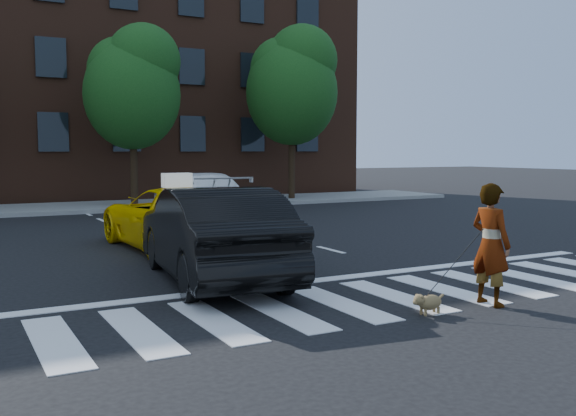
{
  "coord_description": "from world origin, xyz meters",
  "views": [
    {
      "loc": [
        -6.09,
        -7.78,
        2.25
      ],
      "look_at": [
        -0.02,
        3.45,
        1.1
      ],
      "focal_mm": 40.0,
      "sensor_mm": 36.0,
      "label": 1
    }
  ],
  "objects": [
    {
      "name": "building",
      "position": [
        0.0,
        25.0,
        6.0
      ],
      "size": [
        26.0,
        10.0,
        12.0
      ],
      "primitive_type": "cube",
      "color": "#4C2A1B",
      "rests_on": "ground"
    },
    {
      "name": "taxi",
      "position": [
        -1.4,
        6.38,
        0.71
      ],
      "size": [
        2.5,
        5.17,
        1.42
      ],
      "primitive_type": "imported",
      "rotation": [
        0.0,
        0.0,
        3.17
      ],
      "color": "yellow",
      "rests_on": "ground"
    },
    {
      "name": "tree_right",
      "position": [
        7.53,
        17.0,
        5.26
      ],
      "size": [
        4.0,
        4.0,
        7.7
      ],
      "color": "black",
      "rests_on": "ground"
    },
    {
      "name": "woman",
      "position": [
        0.86,
        -1.1,
        0.89
      ],
      "size": [
        0.48,
        0.68,
        1.78
      ],
      "primitive_type": "imported",
      "rotation": [
        0.0,
        0.0,
        1.65
      ],
      "color": "#999999",
      "rests_on": "ground"
    },
    {
      "name": "taxi_sign",
      "position": [
        -1.4,
        6.18,
        1.58
      ],
      "size": [
        0.66,
        0.3,
        0.32
      ],
      "primitive_type": "cube",
      "rotation": [
        0.0,
        0.0,
        3.17
      ],
      "color": "white",
      "rests_on": "taxi"
    },
    {
      "name": "stop_line",
      "position": [
        0.0,
        1.6,
        0.01
      ],
      "size": [
        12.0,
        0.3,
        0.01
      ],
      "primitive_type": "cube",
      "color": "silver",
      "rests_on": "ground"
    },
    {
      "name": "black_sedan",
      "position": [
        -2.0,
        2.5,
        0.81
      ],
      "size": [
        2.31,
        5.1,
        1.62
      ],
      "primitive_type": "imported",
      "rotation": [
        0.0,
        0.0,
        3.02
      ],
      "color": "black",
      "rests_on": "ground"
    },
    {
      "name": "crosswalk",
      "position": [
        0.0,
        0.0,
        0.01
      ],
      "size": [
        13.0,
        2.4,
        0.01
      ],
      "primitive_type": "cube",
      "color": "silver",
      "rests_on": "ground"
    },
    {
      "name": "tree_mid",
      "position": [
        0.53,
        17.0,
        4.85
      ],
      "size": [
        3.69,
        3.69,
        7.1
      ],
      "color": "black",
      "rests_on": "ground"
    },
    {
      "name": "sidewalk_far",
      "position": [
        0.0,
        17.5,
        0.07
      ],
      "size": [
        30.0,
        4.0,
        0.15
      ],
      "primitive_type": "cube",
      "color": "slate",
      "rests_on": "ground"
    },
    {
      "name": "ground",
      "position": [
        0.0,
        0.0,
        0.0
      ],
      "size": [
        120.0,
        120.0,
        0.0
      ],
      "primitive_type": "plane",
      "color": "black",
      "rests_on": "ground"
    },
    {
      "name": "white_suv",
      "position": [
        1.34,
        12.07,
        0.77
      ],
      "size": [
        2.56,
        5.43,
        1.53
      ],
      "primitive_type": "imported",
      "rotation": [
        0.0,
        0.0,
        3.06
      ],
      "color": "white",
      "rests_on": "ground"
    },
    {
      "name": "dog",
      "position": [
        -0.3,
        -1.1,
        0.17
      ],
      "size": [
        0.53,
        0.21,
        0.3
      ],
      "rotation": [
        0.0,
        0.0,
        -0.04
      ],
      "color": "#875F45",
      "rests_on": "ground"
    }
  ]
}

